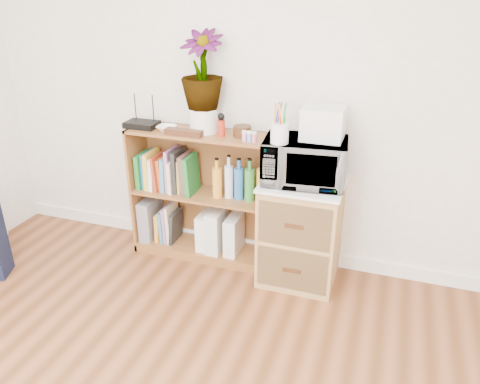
% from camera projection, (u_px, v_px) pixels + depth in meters
% --- Properties ---
extents(skirting_board, '(4.00, 0.02, 0.10)m').
position_uv_depth(skirting_board, '(252.00, 245.00, 3.55)').
color(skirting_board, white).
rests_on(skirting_board, ground).
extents(bookshelf, '(1.00, 0.30, 0.95)m').
position_uv_depth(bookshelf, '(201.00, 196.00, 3.35)').
color(bookshelf, brown).
rests_on(bookshelf, ground).
extents(wicker_unit, '(0.50, 0.45, 0.70)m').
position_uv_depth(wicker_unit, '(300.00, 232.00, 3.12)').
color(wicker_unit, '#9E7542').
rests_on(wicker_unit, ground).
extents(microwave, '(0.54, 0.40, 0.28)m').
position_uv_depth(microwave, '(304.00, 161.00, 2.90)').
color(microwave, silver).
rests_on(microwave, wicker_unit).
extents(pen_cup, '(0.11, 0.11, 0.12)m').
position_uv_depth(pen_cup, '(280.00, 133.00, 2.76)').
color(pen_cup, white).
rests_on(pen_cup, microwave).
extents(small_appliance, '(0.25, 0.21, 0.20)m').
position_uv_depth(small_appliance, '(323.00, 123.00, 2.81)').
color(small_appliance, white).
rests_on(small_appliance, microwave).
extents(router, '(0.22, 0.15, 0.04)m').
position_uv_depth(router, '(142.00, 124.00, 3.25)').
color(router, black).
rests_on(router, bookshelf).
extents(white_bowl, '(0.13, 0.13, 0.03)m').
position_uv_depth(white_bowl, '(167.00, 128.00, 3.19)').
color(white_bowl, white).
rests_on(white_bowl, bookshelf).
extents(plant_pot, '(0.19, 0.19, 0.16)m').
position_uv_depth(plant_pot, '(204.00, 120.00, 3.13)').
color(plant_pot, silver).
rests_on(plant_pot, bookshelf).
extents(potted_plant, '(0.28, 0.28, 0.50)m').
position_uv_depth(potted_plant, '(202.00, 70.00, 3.00)').
color(potted_plant, '#3E742E').
rests_on(potted_plant, plant_pot).
extents(trinket_box, '(0.26, 0.06, 0.04)m').
position_uv_depth(trinket_box, '(184.00, 132.00, 3.08)').
color(trinket_box, '#34180E').
rests_on(trinket_box, bookshelf).
extents(kokeshi_doll, '(0.05, 0.05, 0.11)m').
position_uv_depth(kokeshi_doll, '(221.00, 128.00, 3.05)').
color(kokeshi_doll, '#A92414').
rests_on(kokeshi_doll, bookshelf).
extents(wooden_bowl, '(0.12, 0.12, 0.07)m').
position_uv_depth(wooden_bowl, '(242.00, 131.00, 3.06)').
color(wooden_bowl, '#361D0E').
rests_on(wooden_bowl, bookshelf).
extents(paint_jars, '(0.11, 0.04, 0.05)m').
position_uv_depth(paint_jars, '(249.00, 138.00, 2.95)').
color(paint_jars, '#D27490').
rests_on(paint_jars, bookshelf).
extents(file_box, '(0.09, 0.25, 0.32)m').
position_uv_depth(file_box, '(151.00, 218.00, 3.58)').
color(file_box, slate).
rests_on(file_box, bookshelf).
extents(magazine_holder_left, '(0.09, 0.22, 0.27)m').
position_uv_depth(magazine_holder_left, '(206.00, 230.00, 3.44)').
color(magazine_holder_left, white).
rests_on(magazine_holder_left, bookshelf).
extents(magazine_holder_mid, '(0.10, 0.25, 0.32)m').
position_uv_depth(magazine_holder_mid, '(217.00, 229.00, 3.41)').
color(magazine_holder_mid, silver).
rests_on(magazine_holder_mid, bookshelf).
extents(magazine_holder_right, '(0.09, 0.22, 0.28)m').
position_uv_depth(magazine_holder_right, '(234.00, 234.00, 3.38)').
color(magazine_holder_right, silver).
rests_on(magazine_holder_right, bookshelf).
extents(cookbooks, '(0.43, 0.20, 0.31)m').
position_uv_depth(cookbooks, '(168.00, 171.00, 3.36)').
color(cookbooks, '#1D6D2A').
rests_on(cookbooks, bookshelf).
extents(liquor_bottles, '(0.38, 0.07, 0.30)m').
position_uv_depth(liquor_bottles, '(241.00, 179.00, 3.19)').
color(liquor_bottles, orange).
rests_on(liquor_bottles, bookshelf).
extents(lower_books, '(0.16, 0.19, 0.30)m').
position_uv_depth(lower_books, '(169.00, 224.00, 3.55)').
color(lower_books, orange).
rests_on(lower_books, bookshelf).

